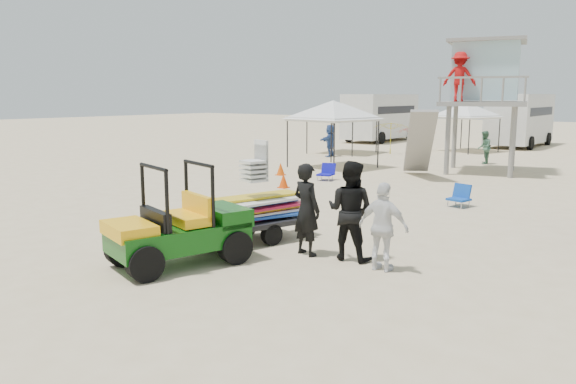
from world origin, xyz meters
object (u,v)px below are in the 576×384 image
Objects in this scene: utility_cart at (176,219)px; lifeguard_tower at (484,76)px; man_left at (307,209)px; surf_trailer at (258,205)px.

lifeguard_tower reaches higher than utility_cart.
lifeguard_tower is at bearing -72.39° from man_left.
utility_cart is at bearing -90.16° from surf_trailer.
utility_cart is 0.52× the size of lifeguard_tower.
lifeguard_tower is (-0.01, 14.18, 3.13)m from surf_trailer.
surf_trailer is 0.44× the size of lifeguard_tower.
surf_trailer is at bearing 0.40° from man_left.
lifeguard_tower reaches higher than surf_trailer.
lifeguard_tower is at bearing 90.04° from surf_trailer.
man_left is at bearing -83.99° from lifeguard_tower.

